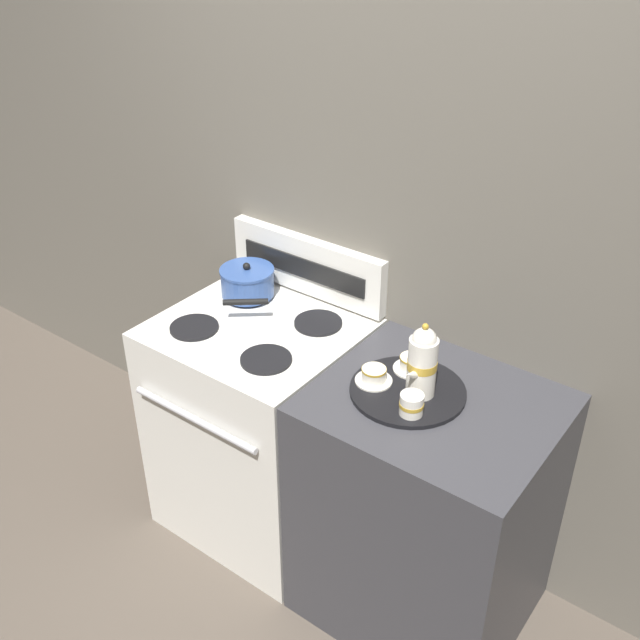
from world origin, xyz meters
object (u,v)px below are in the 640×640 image
stove (262,426)px  teacup_right (412,363)px  saucepan (247,282)px  teapot (422,362)px  creamer_jug (412,404)px  serving_tray (408,391)px  teacup_left (374,375)px

stove → teacup_right: (0.58, 0.08, 0.49)m
teacup_right → saucepan: bearing=175.7°
teapot → creamer_jug: teapot is taller
saucepan → creamer_jug: bearing=-16.2°
stove → serving_tray: (0.63, -0.01, 0.46)m
teapot → stove: bearing=179.2°
teapot → teacup_left: size_ratio=2.12×
teacup_right → serving_tray: bearing=-64.7°
teacup_left → creamer_jug: bearing=-20.9°
serving_tray → teacup_right: 0.11m
stove → teacup_right: 0.76m
stove → serving_tray: serving_tray is taller
stove → saucepan: saucepan is taller
stove → teapot: (0.66, -0.01, 0.58)m
creamer_jug → stove: bearing=171.1°
teacup_right → creamer_jug: 0.22m
teacup_right → teapot: bearing=-47.6°
creamer_jug → teacup_left: bearing=159.1°
teacup_left → creamer_jug: creamer_jug is taller
stove → saucepan: (-0.16, 0.14, 0.51)m
teacup_left → teacup_right: size_ratio=1.00×
teacup_right → creamer_jug: bearing=-59.4°
saucepan → teapot: 0.84m
saucepan → creamer_jug: saucepan is taller
stove → creamer_jug: bearing=-8.9°
serving_tray → teapot: 0.13m
stove → teapot: size_ratio=3.67×
saucepan → teapot: (0.83, -0.15, 0.07)m
teacup_left → teacup_right: (0.06, 0.13, 0.00)m
stove → teapot: teapot is taller
saucepan → teacup_right: saucepan is taller
serving_tray → creamer_jug: creamer_jug is taller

